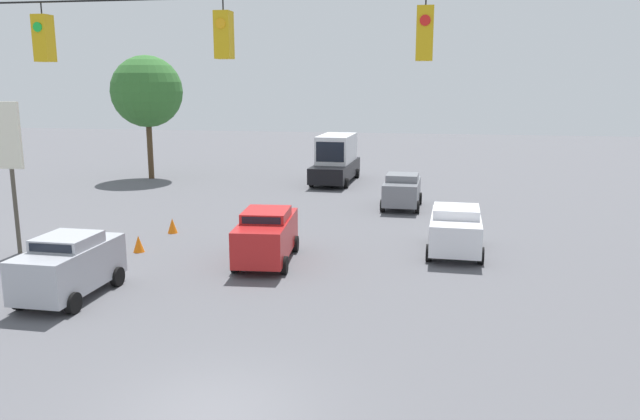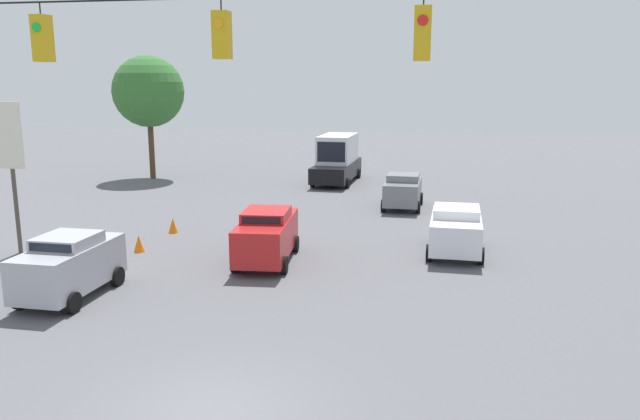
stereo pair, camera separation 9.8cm
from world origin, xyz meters
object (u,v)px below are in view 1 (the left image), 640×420
(sedan_white_oncoming_far, at_px, (455,229))
(tree_horizon_left, at_px, (147,92))
(sedan_red_withflow_mid, at_px, (267,235))
(sedan_silver_parked_shoulder, at_px, (69,265))
(traffic_cone_third, at_px, (139,244))
(traffic_cone_second, at_px, (101,264))
(box_truck_black_withflow_deep, at_px, (336,159))
(traffic_cone_fourth, at_px, (172,226))
(overhead_signal_span, at_px, (228,137))
(sedan_grey_oncoming_deep, at_px, (402,190))
(traffic_cone_nearest, at_px, (44,295))

(sedan_white_oncoming_far, height_order, tree_horizon_left, tree_horizon_left)
(sedan_white_oncoming_far, relative_size, sedan_red_withflow_mid, 0.93)
(sedan_white_oncoming_far, distance_m, sedan_silver_parked_shoulder, 14.02)
(tree_horizon_left, bearing_deg, sedan_red_withflow_mid, 125.60)
(sedan_white_oncoming_far, bearing_deg, sedan_silver_parked_shoulder, 31.53)
(sedan_silver_parked_shoulder, relative_size, sedan_red_withflow_mid, 0.85)
(sedan_white_oncoming_far, distance_m, traffic_cone_third, 12.46)
(sedan_white_oncoming_far, xyz_separation_m, traffic_cone_second, (12.30, 4.89, -0.63))
(sedan_white_oncoming_far, bearing_deg, box_truck_black_withflow_deep, -66.34)
(box_truck_black_withflow_deep, height_order, traffic_cone_fourth, box_truck_black_withflow_deep)
(overhead_signal_span, bearing_deg, traffic_cone_third, -53.96)
(box_truck_black_withflow_deep, xyz_separation_m, traffic_cone_fourth, (4.99, 15.40, -1.20))
(sedan_white_oncoming_far, distance_m, traffic_cone_second, 13.25)
(sedan_silver_parked_shoulder, distance_m, traffic_cone_third, 5.32)
(sedan_white_oncoming_far, xyz_separation_m, sedan_grey_oncoming_deep, (2.48, -8.56, -0.02))
(sedan_silver_parked_shoulder, xyz_separation_m, sedan_red_withflow_mid, (-5.00, -4.86, -0.00))
(tree_horizon_left, bearing_deg, traffic_cone_nearest, 107.88)
(overhead_signal_span, bearing_deg, traffic_cone_fourth, -61.48)
(sedan_red_withflow_mid, relative_size, sedan_grey_oncoming_deep, 1.20)
(traffic_cone_fourth, relative_size, tree_horizon_left, 0.08)
(tree_horizon_left, bearing_deg, traffic_cone_third, 113.50)
(traffic_cone_second, bearing_deg, tree_horizon_left, -69.48)
(sedan_grey_oncoming_deep, relative_size, traffic_cone_fourth, 5.80)
(sedan_red_withflow_mid, height_order, traffic_cone_nearest, sedan_red_withflow_mid)
(overhead_signal_span, bearing_deg, traffic_cone_nearest, -26.61)
(traffic_cone_nearest, xyz_separation_m, tree_horizon_left, (7.76, -24.05, 5.57))
(traffic_cone_nearest, distance_m, traffic_cone_fourth, 9.32)
(sedan_silver_parked_shoulder, relative_size, traffic_cone_second, 5.92)
(overhead_signal_span, distance_m, traffic_cone_fourth, 15.52)
(sedan_grey_oncoming_deep, height_order, traffic_cone_nearest, sedan_grey_oncoming_deep)
(sedan_grey_oncoming_deep, bearing_deg, overhead_signal_span, 82.27)
(traffic_cone_second, height_order, traffic_cone_fourth, same)
(sedan_red_withflow_mid, xyz_separation_m, box_truck_black_withflow_deep, (0.29, -18.99, 0.50))
(tree_horizon_left, bearing_deg, sedan_grey_oncoming_deep, 157.48)
(traffic_cone_nearest, relative_size, traffic_cone_third, 1.00)
(overhead_signal_span, bearing_deg, sedan_silver_parked_shoulder, -33.29)
(traffic_cone_fourth, bearing_deg, traffic_cone_second, 89.28)
(overhead_signal_span, height_order, sedan_grey_oncoming_deep, overhead_signal_span)
(sedan_white_oncoming_far, bearing_deg, traffic_cone_second, 21.69)
(overhead_signal_span, relative_size, sedan_grey_oncoming_deep, 5.85)
(sedan_white_oncoming_far, height_order, traffic_cone_nearest, sedan_white_oncoming_far)
(overhead_signal_span, xyz_separation_m, sedan_grey_oncoming_deep, (-2.75, -20.30, -4.54))
(box_truck_black_withflow_deep, height_order, traffic_cone_second, box_truck_black_withflow_deep)
(sedan_grey_oncoming_deep, xyz_separation_m, traffic_cone_second, (9.82, 13.45, -0.62))
(sedan_red_withflow_mid, bearing_deg, overhead_signal_span, 100.45)
(sedan_red_withflow_mid, bearing_deg, traffic_cone_fourth, -34.27)
(traffic_cone_fourth, bearing_deg, sedan_red_withflow_mid, 145.73)
(box_truck_black_withflow_deep, distance_m, tree_horizon_left, 13.57)
(box_truck_black_withflow_deep, distance_m, traffic_cone_nearest, 25.26)
(overhead_signal_span, relative_size, traffic_cone_second, 33.88)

